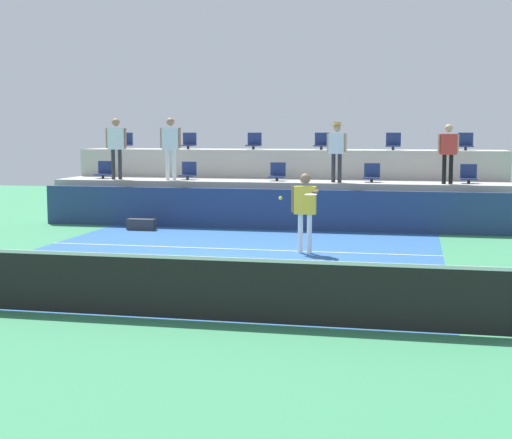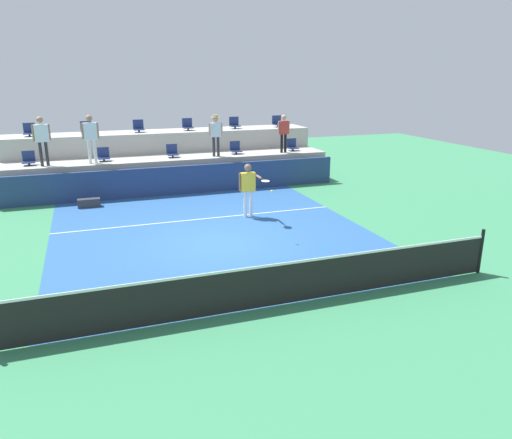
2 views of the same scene
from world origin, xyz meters
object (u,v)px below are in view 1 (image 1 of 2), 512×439
object	(u,v)px
stadium_chair_lower_center	(277,173)
tennis_player	(305,204)
spectator_in_grey	(171,142)
stadium_chair_upper_right	(393,143)
stadium_chair_lower_far_right	(469,175)
stadium_chair_upper_far_left	(125,142)
tennis_ball	(280,198)
stadium_chair_upper_mid_left	(254,142)
stadium_chair_lower_right	(372,174)
spectator_leaning_on_rail	(116,142)
equipment_bag	(141,224)
stadium_chair_upper_far_right	(466,143)
stadium_chair_upper_left	(189,142)
stadium_chair_lower_left	(188,172)
stadium_chair_upper_mid_right	(322,143)
spectator_in_white	(448,149)
stadium_chair_lower_far_left	(104,171)
spectator_with_hat	(337,146)

from	to	relation	value
stadium_chair_lower_center	tennis_player	distance (m)	5.32
spectator_in_grey	stadium_chair_upper_right	bearing A→B (deg)	19.25
stadium_chair_lower_far_right	stadium_chair_upper_far_left	size ratio (longest dim) A/B	1.00
stadium_chair_lower_center	stadium_chair_lower_far_right	bearing A→B (deg)	0.00
stadium_chair_lower_center	tennis_ball	xyz separation A→B (m)	(1.43, -7.44, -0.05)
stadium_chair_upper_mid_left	stadium_chair_lower_right	bearing A→B (deg)	-25.62
tennis_player	spectator_leaning_on_rail	size ratio (longest dim) A/B	0.98
stadium_chair_lower_right	spectator_leaning_on_rail	distance (m)	7.47
stadium_chair_lower_far_right	equipment_bag	xyz separation A→B (m)	(-8.63, -2.07, -1.31)
stadium_chair_upper_far_right	stadium_chair_upper_left	bearing A→B (deg)	180.00
stadium_chair_lower_center	stadium_chair_lower_left	bearing A→B (deg)	180.00
stadium_chair_upper_mid_right	spectator_in_white	distance (m)	4.27
tennis_ball	equipment_bag	xyz separation A→B (m)	(-4.79, 5.37, -1.26)
stadium_chair_lower_left	equipment_bag	world-z (taller)	stadium_chair_lower_left
stadium_chair_upper_far_right	stadium_chair_lower_left	bearing A→B (deg)	-167.22
stadium_chair_lower_right	stadium_chair_upper_far_right	bearing A→B (deg)	34.66
spectator_in_white	spectator_in_grey	bearing A→B (deg)	-180.00
equipment_bag	spectator_leaning_on_rail	bearing A→B (deg)	129.25
stadium_chair_lower_far_right	spectator_in_white	world-z (taller)	spectator_in_white
stadium_chair_lower_left	spectator_leaning_on_rail	distance (m)	2.29
stadium_chair_lower_far_left	equipment_bag	world-z (taller)	stadium_chair_lower_far_left
stadium_chair_upper_far_left	tennis_ball	world-z (taller)	stadium_chair_upper_far_left
stadium_chair_lower_far_left	spectator_leaning_on_rail	size ratio (longest dim) A/B	0.29
spectator_in_grey	stadium_chair_upper_far_right	bearing A→B (deg)	14.67
stadium_chair_lower_left	spectator_with_hat	size ratio (longest dim) A/B	0.31
stadium_chair_lower_far_right	stadium_chair_upper_left	xyz separation A→B (m)	(-8.47, 1.80, 0.85)
stadium_chair_lower_far_left	stadium_chair_upper_mid_right	distance (m)	6.65
stadium_chair_upper_mid_right	spectator_leaning_on_rail	distance (m)	6.17
spectator_in_white	equipment_bag	size ratio (longest dim) A/B	2.09
stadium_chair_lower_far_left	stadium_chair_lower_right	bearing A→B (deg)	0.00
stadium_chair_lower_far_left	tennis_player	bearing A→B (deg)	-36.51
stadium_chair_upper_left	tennis_ball	world-z (taller)	stadium_chair_upper_left
stadium_chair_upper_far_left	spectator_in_white	size ratio (longest dim) A/B	0.33
stadium_chair_upper_far_right	tennis_player	bearing A→B (deg)	-118.47
stadium_chair_lower_right	spectator_in_white	bearing A→B (deg)	-10.72
stadium_chair_lower_right	stadium_chair_lower_far_right	distance (m)	2.60
stadium_chair_upper_left	stadium_chair_upper_mid_left	bearing A→B (deg)	0.00
stadium_chair_upper_left	spectator_in_white	world-z (taller)	spectator_in_white
stadium_chair_lower_far_left	stadium_chair_lower_right	world-z (taller)	same
stadium_chair_lower_left	stadium_chair_upper_far_right	distance (m)	8.18
tennis_player	stadium_chair_upper_mid_left	bearing A→B (deg)	110.91
stadium_chair_upper_left	stadium_chair_upper_mid_right	distance (m)	4.23
stadium_chair_lower_left	stadium_chair_lower_far_right	bearing A→B (deg)	0.00
tennis_player	stadium_chair_upper_right	bearing A→B (deg)	76.58
stadium_chair_lower_left	stadium_chair_upper_right	distance (m)	6.18
stadium_chair_upper_mid_left	spectator_with_hat	world-z (taller)	spectator_with_hat
stadium_chair_upper_right	stadium_chair_upper_far_right	xyz separation A→B (m)	(2.09, 0.00, 0.00)
stadium_chair_lower_far_right	stadium_chair_upper_mid_right	bearing A→B (deg)	157.00
spectator_leaning_on_rail	equipment_bag	distance (m)	3.09
stadium_chair_lower_right	spectator_with_hat	distance (m)	1.29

